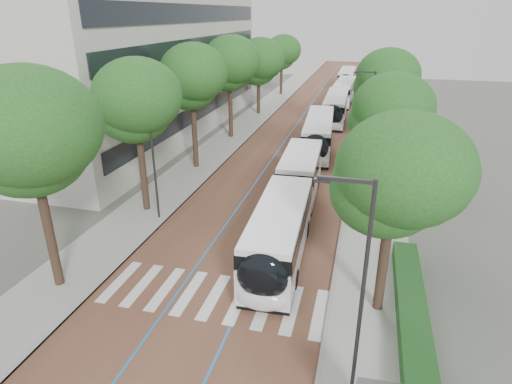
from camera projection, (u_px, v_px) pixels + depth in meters
ground at (202, 309)px, 19.44m from camera, size 160.00×160.00×0.00m
road at (315, 117)px, 55.13m from camera, size 11.00×140.00×0.02m
sidewalk_left at (258, 113)px, 56.84m from camera, size 4.00×140.00×0.12m
sidewalk_right at (375, 120)px, 53.37m from camera, size 4.00×140.00×0.12m
kerb_left at (272, 114)px, 56.40m from camera, size 0.20×140.00×0.14m
kerb_right at (359, 119)px, 53.81m from camera, size 0.20×140.00×0.14m
zebra_crossing at (214, 296)px, 20.28m from camera, size 10.55×3.60×0.01m
lane_line_left at (302, 116)px, 55.49m from camera, size 0.12×126.00×0.01m
lane_line_right at (327, 118)px, 54.75m from camera, size 0.12×126.00×0.01m
office_building at (124, 67)px, 46.21m from camera, size 18.11×40.00×14.00m
hedge at (414, 335)px, 17.13m from camera, size 1.20×14.00×0.80m
streetlight_near at (358, 277)px, 13.36m from camera, size 1.82×0.20×8.00m
streetlight_far at (369, 112)px, 35.67m from camera, size 1.82×0.20×8.00m
lamp_post_left at (153, 159)px, 26.39m from camera, size 0.14×0.14×8.00m
trees_left at (221, 74)px, 40.94m from camera, size 6.23×60.80×10.04m
trees_right at (385, 96)px, 34.73m from camera, size 5.89×47.21×8.98m
lead_bus at (290, 205)px, 26.05m from camera, size 3.27×18.48×3.20m
bus_queued_0 at (318, 135)px, 40.90m from camera, size 3.34×12.54×3.20m
bus_queued_1 at (335, 109)px, 52.18m from camera, size 2.79×12.45×3.20m
bus_queued_2 at (344, 92)px, 62.87m from camera, size 2.86×12.46×3.20m
bus_queued_3 at (347, 79)px, 75.42m from camera, size 2.57×12.40×3.20m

